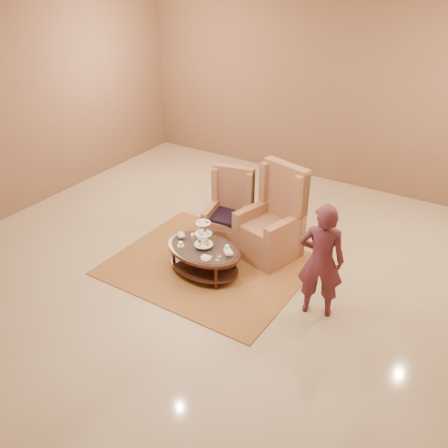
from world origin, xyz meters
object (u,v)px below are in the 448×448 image
Objects in this scene: armchair_left at (230,218)px; person at (321,261)px; armchair_right at (274,227)px; tea_table at (204,252)px.

armchair_left is 2.13m from person.
armchair_left is 0.77× the size of person.
armchair_right reaches higher than armchair_left.
tea_table is 1.76m from person.
person reaches higher than armchair_right.
tea_table is at bearing -92.03° from armchair_left.
armchair_right is (0.77, -0.00, 0.07)m from armchair_left.
armchair_right is 0.91× the size of person.
tea_table is 1.15m from armchair_right.
person is (1.11, -0.94, 0.30)m from armchair_right.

